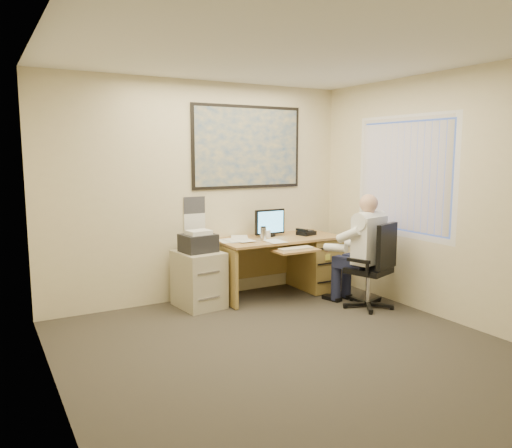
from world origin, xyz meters
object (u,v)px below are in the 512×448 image
office_chair (370,283)px  person (367,251)px  filing_cabinet (199,274)px  desk (299,258)px

office_chair → person: 0.38m
filing_cabinet → office_chair: (1.73, -1.05, -0.10)m
desk → person: (0.31, -0.98, 0.24)m
desk → office_chair: (0.30, -1.05, -0.14)m
desk → filing_cabinet: size_ratio=1.73×
office_chair → person: person is taller
desk → office_chair: bearing=-74.2°
desk → filing_cabinet: desk is taller
desk → person: 1.05m
person → filing_cabinet: bearing=137.6°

